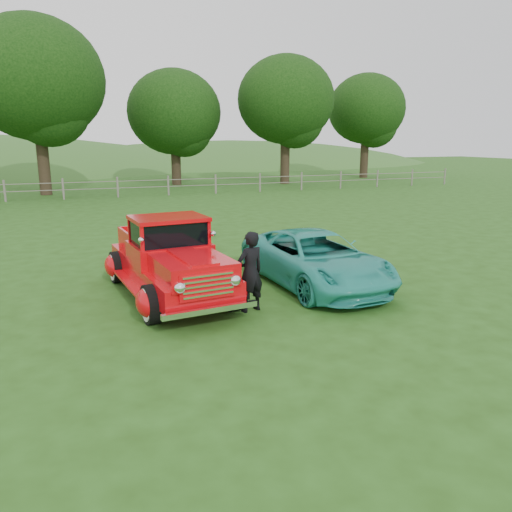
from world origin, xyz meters
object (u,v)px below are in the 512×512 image
object	(u,v)px
tree_far_east	(367,109)
man	(250,272)
tree_near_east	(174,112)
red_pickup	(169,261)
teal_sedan	(315,259)
tree_near_west	(35,79)
tree_mid_east	(286,100)

from	to	relation	value
tree_far_east	man	bearing A→B (deg)	-126.22
tree_near_east	red_pickup	distance (m)	27.89
teal_sedan	tree_near_west	bearing A→B (deg)	102.20
tree_near_east	tree_far_east	xyz separation A→B (m)	(17.00, 1.00, 0.61)
tree_near_west	teal_sedan	world-z (taller)	tree_near_west
tree_near_east	tree_mid_east	xyz separation A→B (m)	(8.00, -2.00, 0.93)
tree_near_west	tree_near_east	bearing A→B (deg)	23.96
tree_near_west	red_pickup	bearing A→B (deg)	-82.27
red_pickup	tree_near_east	bearing A→B (deg)	71.74
teal_sedan	man	distance (m)	2.36
red_pickup	tree_near_west	bearing A→B (deg)	91.83
red_pickup	man	bearing A→B (deg)	-56.27
tree_far_east	red_pickup	world-z (taller)	tree_far_east
tree_near_west	man	world-z (taller)	tree_near_west
red_pickup	man	xyz separation A→B (m)	(1.31, -1.58, 0.02)
tree_far_east	red_pickup	size ratio (longest dim) A/B	1.73
tree_near_east	tree_mid_east	world-z (taller)	tree_mid_east
tree_near_east	red_pickup	world-z (taller)	tree_near_east
tree_near_west	tree_far_east	size ratio (longest dim) A/B	1.18
tree_far_east	man	xyz separation A→B (m)	(-21.59, -29.47, -5.04)
tree_mid_east	teal_sedan	world-z (taller)	tree_mid_east
tree_near_east	tree_mid_east	distance (m)	8.30
tree_mid_east	teal_sedan	size ratio (longest dim) A/B	2.07
tree_mid_east	tree_far_east	distance (m)	9.49
tree_near_west	red_pickup	distance (m)	23.87
tree_mid_east	tree_near_east	bearing A→B (deg)	165.96
red_pickup	man	size ratio (longest dim) A/B	3.15
tree_near_west	red_pickup	size ratio (longest dim) A/B	2.03
tree_mid_east	red_pickup	bearing A→B (deg)	-119.17
tree_near_west	tree_near_east	xyz separation A→B (m)	(9.00, 4.00, -1.55)
tree_near_west	tree_far_east	world-z (taller)	tree_near_west
tree_mid_east	tree_near_west	bearing A→B (deg)	-173.29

